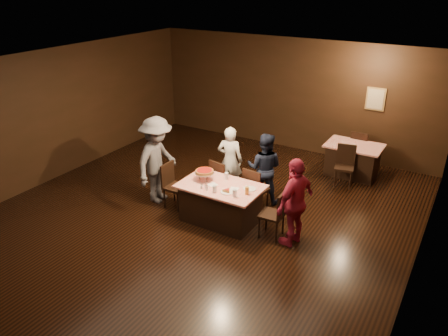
{
  "coord_description": "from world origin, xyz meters",
  "views": [
    {
      "loc": [
        4.36,
        -5.83,
        4.53
      ],
      "look_at": [
        0.34,
        0.89,
        1.0
      ],
      "focal_mm": 35.0,
      "sensor_mm": 36.0,
      "label": 1
    }
  ],
  "objects_px": {
    "chair_far_left": "(223,180)",
    "chair_end_right": "(272,214)",
    "chair_back_far": "(360,148)",
    "diner_white_jacket": "(230,160)",
    "glass_amber": "(247,191)",
    "chair_far_right": "(256,189)",
    "glass_front_right": "(235,193)",
    "plate_empty": "(250,189)",
    "glass_front_left": "(215,189)",
    "glass_back": "(226,176)",
    "chair_end_left": "(175,186)",
    "diner_red_shirt": "(295,202)",
    "diner_grey_knit": "(157,160)",
    "pizza_stand": "(205,172)",
    "chair_back_near": "(344,167)",
    "back_table": "(353,160)",
    "main_table": "(221,203)",
    "diner_navy_hoodie": "(264,168)"
  },
  "relations": [
    {
      "from": "chair_far_right",
      "to": "chair_back_far",
      "type": "relative_size",
      "value": 1.0
    },
    {
      "from": "chair_far_left",
      "to": "chair_end_right",
      "type": "bearing_deg",
      "value": 164.43
    },
    {
      "from": "main_table",
      "to": "chair_far_left",
      "type": "relative_size",
      "value": 1.68
    },
    {
      "from": "chair_end_left",
      "to": "diner_red_shirt",
      "type": "xyz_separation_m",
      "value": [
        2.63,
        0.0,
        0.36
      ]
    },
    {
      "from": "diner_grey_knit",
      "to": "chair_far_left",
      "type": "bearing_deg",
      "value": -64.11
    },
    {
      "from": "diner_grey_knit",
      "to": "plate_empty",
      "type": "distance_m",
      "value": 2.14
    },
    {
      "from": "chair_end_left",
      "to": "glass_amber",
      "type": "relative_size",
      "value": 6.79
    },
    {
      "from": "chair_far_right",
      "to": "chair_back_near",
      "type": "height_order",
      "value": "same"
    },
    {
      "from": "chair_end_left",
      "to": "glass_front_right",
      "type": "height_order",
      "value": "chair_end_left"
    },
    {
      "from": "chair_end_left",
      "to": "glass_front_right",
      "type": "bearing_deg",
      "value": -99.22
    },
    {
      "from": "diner_navy_hoodie",
      "to": "diner_red_shirt",
      "type": "height_order",
      "value": "diner_red_shirt"
    },
    {
      "from": "chair_end_right",
      "to": "chair_back_far",
      "type": "bearing_deg",
      "value": 169.78
    },
    {
      "from": "diner_red_shirt",
      "to": "plate_empty",
      "type": "relative_size",
      "value": 6.67
    },
    {
      "from": "chair_far_left",
      "to": "diner_grey_knit",
      "type": "relative_size",
      "value": 0.51
    },
    {
      "from": "chair_end_right",
      "to": "pizza_stand",
      "type": "xyz_separation_m",
      "value": [
        -1.5,
        0.05,
        0.48
      ]
    },
    {
      "from": "chair_far_left",
      "to": "glass_front_right",
      "type": "height_order",
      "value": "chair_far_left"
    },
    {
      "from": "chair_end_left",
      "to": "diner_white_jacket",
      "type": "bearing_deg",
      "value": -28.79
    },
    {
      "from": "chair_end_right",
      "to": "diner_grey_knit",
      "type": "height_order",
      "value": "diner_grey_knit"
    },
    {
      "from": "diner_white_jacket",
      "to": "plate_empty",
      "type": "height_order",
      "value": "diner_white_jacket"
    },
    {
      "from": "chair_end_left",
      "to": "plate_empty",
      "type": "bearing_deg",
      "value": -84.86
    },
    {
      "from": "chair_back_far",
      "to": "glass_front_right",
      "type": "relative_size",
      "value": 6.79
    },
    {
      "from": "chair_end_left",
      "to": "glass_amber",
      "type": "bearing_deg",
      "value": -91.74
    },
    {
      "from": "chair_back_near",
      "to": "chair_end_left",
      "type": "bearing_deg",
      "value": -146.34
    },
    {
      "from": "diner_red_shirt",
      "to": "pizza_stand",
      "type": "distance_m",
      "value": 1.94
    },
    {
      "from": "chair_far_right",
      "to": "diner_white_jacket",
      "type": "height_order",
      "value": "diner_white_jacket"
    },
    {
      "from": "chair_end_left",
      "to": "diner_navy_hoodie",
      "type": "height_order",
      "value": "diner_navy_hoodie"
    },
    {
      "from": "glass_front_left",
      "to": "glass_back",
      "type": "bearing_deg",
      "value": 99.46
    },
    {
      "from": "chair_far_right",
      "to": "diner_grey_knit",
      "type": "height_order",
      "value": "diner_grey_knit"
    },
    {
      "from": "glass_front_right",
      "to": "glass_front_left",
      "type": "bearing_deg",
      "value": -172.87
    },
    {
      "from": "diner_grey_knit",
      "to": "glass_front_right",
      "type": "relative_size",
      "value": 13.38
    },
    {
      "from": "diner_white_jacket",
      "to": "chair_far_right",
      "type": "bearing_deg",
      "value": 139.57
    },
    {
      "from": "diner_red_shirt",
      "to": "glass_amber",
      "type": "height_order",
      "value": "diner_red_shirt"
    },
    {
      "from": "glass_front_left",
      "to": "diner_red_shirt",
      "type": "bearing_deg",
      "value": 11.52
    },
    {
      "from": "diner_white_jacket",
      "to": "diner_red_shirt",
      "type": "relative_size",
      "value": 0.92
    },
    {
      "from": "diner_red_shirt",
      "to": "glass_front_left",
      "type": "distance_m",
      "value": 1.51
    },
    {
      "from": "chair_end_right",
      "to": "chair_back_far",
      "type": "distance_m",
      "value": 4.11
    },
    {
      "from": "chair_end_right",
      "to": "glass_front_left",
      "type": "height_order",
      "value": "chair_end_right"
    },
    {
      "from": "chair_end_right",
      "to": "diner_navy_hoodie",
      "type": "relative_size",
      "value": 0.62
    },
    {
      "from": "chair_end_left",
      "to": "glass_back",
      "type": "relative_size",
      "value": 6.79
    },
    {
      "from": "glass_amber",
      "to": "diner_red_shirt",
      "type": "bearing_deg",
      "value": 3.2
    },
    {
      "from": "chair_back_far",
      "to": "diner_red_shirt",
      "type": "bearing_deg",
      "value": 90.07
    },
    {
      "from": "glass_amber",
      "to": "diner_white_jacket",
      "type": "bearing_deg",
      "value": 131.42
    },
    {
      "from": "chair_end_left",
      "to": "chair_back_far",
      "type": "bearing_deg",
      "value": -33.68
    },
    {
      "from": "chair_far_left",
      "to": "plate_empty",
      "type": "bearing_deg",
      "value": 158.72
    },
    {
      "from": "chair_far_left",
      "to": "glass_back",
      "type": "xyz_separation_m",
      "value": [
        0.35,
        -0.45,
        0.37
      ]
    },
    {
      "from": "chair_back_near",
      "to": "diner_navy_hoodie",
      "type": "height_order",
      "value": "diner_navy_hoodie"
    },
    {
      "from": "chair_end_left",
      "to": "pizza_stand",
      "type": "distance_m",
      "value": 0.85
    },
    {
      "from": "main_table",
      "to": "chair_back_far",
      "type": "height_order",
      "value": "chair_back_far"
    },
    {
      "from": "back_table",
      "to": "chair_end_left",
      "type": "height_order",
      "value": "chair_end_left"
    },
    {
      "from": "chair_back_far",
      "to": "diner_white_jacket",
      "type": "height_order",
      "value": "diner_white_jacket"
    }
  ]
}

